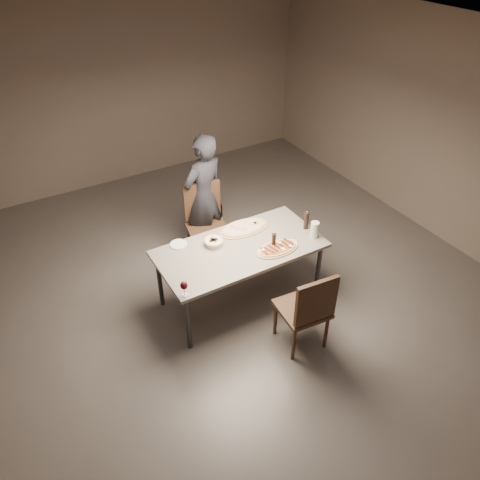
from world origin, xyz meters
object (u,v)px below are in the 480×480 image
dining_table (240,252)px  chair_far (206,219)px  diner (204,196)px  ham_pizza (244,228)px  zucchini_pizza (277,248)px  bread_basket (214,242)px  pepper_mill_left (274,240)px  chair_near (308,308)px  carafe (315,230)px

dining_table → chair_far: 0.93m
diner → dining_table: bearing=69.2°
ham_pizza → diner: diner is taller
dining_table → ham_pizza: ham_pizza is taller
chair_far → ham_pizza: bearing=115.7°
zucchini_pizza → bread_basket: 0.69m
pepper_mill_left → chair_near: size_ratio=0.19×
dining_table → diner: bearing=84.1°
ham_pizza → bread_basket: bread_basket is taller
chair_far → dining_table: bearing=98.1°
ham_pizza → chair_near: 1.26m
dining_table → ham_pizza: bearing=52.7°
dining_table → chair_near: 0.99m
zucchini_pizza → pepper_mill_left: bearing=100.0°
pepper_mill_left → carafe: (0.49, -0.07, 0.01)m
carafe → diner: diner is taller
zucchini_pizza → ham_pizza: bearing=107.1°
bread_basket → chair_far: 0.82m
dining_table → chair_far: (0.04, 0.92, -0.12)m
bread_basket → pepper_mill_left: (0.54, -0.35, 0.04)m
zucchini_pizza → chair_far: size_ratio=0.49×
carafe → chair_far: size_ratio=0.19×
ham_pizza → carafe: (0.59, -0.53, 0.08)m
ham_pizza → chair_far: chair_far is taller
dining_table → diner: size_ratio=1.10×
pepper_mill_left → chair_far: 1.16m
pepper_mill_left → zucchini_pizza: bearing=-84.7°
bread_basket → chair_far: size_ratio=0.20×
dining_table → chair_near: bearing=-77.5°
zucchini_pizza → chair_far: 1.21m
carafe → chair_near: (-0.59, -0.71, -0.29)m
dining_table → pepper_mill_left: bearing=-28.1°
dining_table → diner: (0.11, 1.06, 0.12)m
carafe → diner: 1.48m
pepper_mill_left → chair_far: (-0.28, 1.09, -0.27)m
dining_table → ham_pizza: (0.21, 0.28, 0.07)m
chair_near → diner: bearing=98.2°
ham_pizza → bread_basket: bearing=-157.7°
diner → chair_far: bearing=49.3°
dining_table → carafe: (0.81, -0.25, 0.15)m
carafe → chair_far: chair_far is taller
carafe → chair_near: bearing=-129.9°
bread_basket → chair_near: bearing=-69.0°
zucchini_pizza → carafe: 0.49m
zucchini_pizza → carafe: (0.48, -0.01, 0.08)m
chair_near → dining_table: bearing=107.8°
pepper_mill_left → ham_pizza: bearing=103.3°
chair_near → carafe: bearing=55.4°
carafe → chair_far: bearing=123.4°
carafe → chair_near: size_ratio=0.19×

